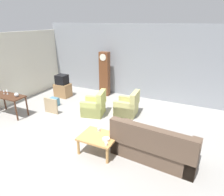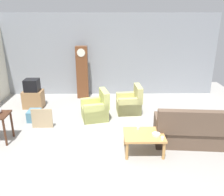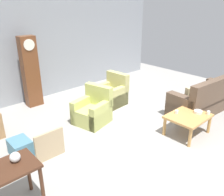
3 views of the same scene
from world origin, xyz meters
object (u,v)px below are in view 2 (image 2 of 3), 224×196
at_px(cup_white_porcelain, 162,138).
at_px(armchair_olive_far, 130,103).
at_px(couch_floral, 197,132).
at_px(cup_blue_rimmed, 138,128).
at_px(tv_crt, 32,85).
at_px(framed_picture_leaning, 42,118).
at_px(coffee_table_wood, 144,136).
at_px(grandfather_clock, 82,72).
at_px(bowl_white_stacked, 156,134).
at_px(storage_box_blue, 34,115).
at_px(tv_stand_cabinet, 34,99).
at_px(armchair_olive_near, 96,110).

bearing_deg(cup_white_porcelain, armchair_olive_far, 100.49).
relative_size(couch_floral, cup_blue_rimmed, 29.10).
distance_m(tv_crt, framed_picture_leaning, 1.85).
xyz_separation_m(coffee_table_wood, tv_crt, (-3.51, 2.94, 0.41)).
relative_size(grandfather_clock, tv_crt, 4.20).
distance_m(couch_floral, bowl_white_stacked, 1.21).
xyz_separation_m(storage_box_blue, cup_white_porcelain, (3.55, -2.11, 0.35)).
bearing_deg(cup_blue_rimmed, tv_crt, 141.58).
bearing_deg(grandfather_clock, bowl_white_stacked, -62.17).
distance_m(tv_stand_cabinet, bowl_white_stacked, 4.85).
relative_size(armchair_olive_near, tv_stand_cabinet, 1.39).
height_order(cup_white_porcelain, cup_blue_rimmed, cup_white_porcelain).
distance_m(couch_floral, storage_box_blue, 4.82).
relative_size(tv_crt, storage_box_blue, 1.02).
bearing_deg(storage_box_blue, couch_floral, -18.08).
xyz_separation_m(grandfather_clock, tv_stand_cabinet, (-1.65, -1.02, -0.71)).
xyz_separation_m(armchair_olive_near, storage_box_blue, (-1.93, -0.11, -0.14)).
relative_size(couch_floral, armchair_olive_near, 2.29).
bearing_deg(coffee_table_wood, armchair_olive_near, 122.77).
bearing_deg(armchair_olive_near, grandfather_clock, 106.94).
xyz_separation_m(tv_stand_cabinet, cup_blue_rimmed, (3.40, -2.70, 0.21)).
relative_size(cup_white_porcelain, bowl_white_stacked, 0.43).
height_order(armchair_olive_near, cup_blue_rimmed, armchair_olive_near).
relative_size(framed_picture_leaning, cup_white_porcelain, 7.38).
height_order(coffee_table_wood, tv_stand_cabinet, tv_stand_cabinet).
relative_size(coffee_table_wood, framed_picture_leaning, 1.60).
height_order(grandfather_clock, bowl_white_stacked, grandfather_clock).
height_order(armchair_olive_far, tv_crt, tv_crt).
xyz_separation_m(tv_crt, cup_blue_rimmed, (3.40, -2.70, -0.30)).
relative_size(coffee_table_wood, bowl_white_stacked, 5.12).
distance_m(coffee_table_wood, storage_box_blue, 3.67).
bearing_deg(cup_white_porcelain, coffee_table_wood, 143.48).
distance_m(armchair_olive_near, armchair_olive_far, 1.23).
height_order(coffee_table_wood, storage_box_blue, coffee_table_wood).
xyz_separation_m(armchair_olive_near, armchair_olive_far, (1.12, 0.52, 0.00)).
relative_size(armchair_olive_near, storage_box_blue, 2.00).
height_order(armchair_olive_near, tv_stand_cabinet, armchair_olive_near).
distance_m(armchair_olive_far, framed_picture_leaning, 2.89).
distance_m(grandfather_clock, storage_box_blue, 2.64).
bearing_deg(cup_blue_rimmed, framed_picture_leaning, 158.10).
distance_m(coffee_table_wood, grandfather_clock, 4.41).
height_order(coffee_table_wood, cup_blue_rimmed, cup_blue_rimmed).
relative_size(armchair_olive_far, tv_stand_cabinet, 1.35).
bearing_deg(armchair_olive_near, couch_floral, -31.16).
distance_m(tv_crt, storage_box_blue, 1.33).
bearing_deg(armchair_olive_near, tv_crt, 156.11).
relative_size(armchair_olive_near, cup_white_porcelain, 11.64).
relative_size(tv_crt, cup_white_porcelain, 5.90).
bearing_deg(cup_blue_rimmed, cup_white_porcelain, -46.61).
relative_size(tv_crt, cup_blue_rimmed, 6.45).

